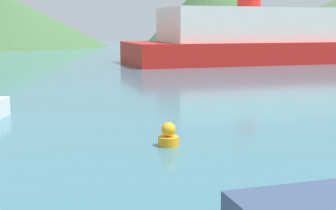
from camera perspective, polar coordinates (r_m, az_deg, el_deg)
The scene contains 4 objects.
ferry_distant at distance 50.43m, azimuth 9.72°, elevation 7.97°, with size 26.19×11.90×7.24m.
buoy_marker at distance 14.90m, azimuth 0.06°, elevation -3.82°, with size 0.66×0.66×0.76m.
hill_central at distance 95.44m, azimuth -19.53°, elevation 9.77°, with size 39.51×39.51×10.06m.
hill_east at distance 91.36m, azimuth 5.76°, elevation 11.67°, with size 27.51×27.51×14.45m.
Camera 1 is at (-2.72, -0.87, 3.76)m, focal length 50.00 mm.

